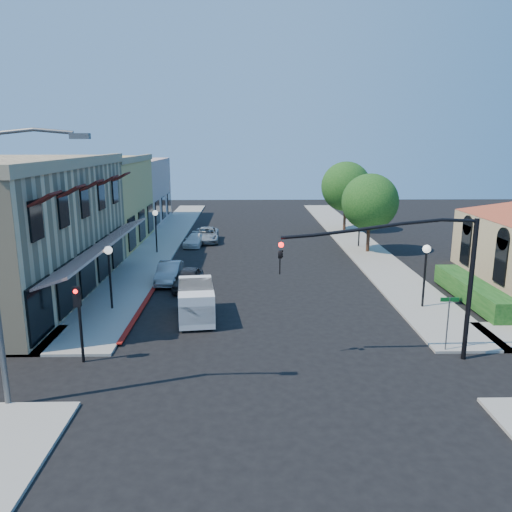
{
  "coord_description": "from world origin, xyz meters",
  "views": [
    {
      "loc": [
        -1.16,
        -17.93,
        9.01
      ],
      "look_at": [
        -0.63,
        9.74,
        2.6
      ],
      "focal_mm": 35.0,
      "sensor_mm": 36.0,
      "label": 1
    }
  ],
  "objects_px": {
    "parked_car_b": "(169,273)",
    "street_name_sign": "(448,315)",
    "signal_mast_arm": "(420,265)",
    "parked_car_c": "(195,240)",
    "secondary_signal": "(78,310)",
    "white_van": "(196,300)",
    "lamppost_left_near": "(109,262)",
    "street_tree_b": "(346,186)",
    "lamppost_right_far": "(360,216)",
    "lamppost_left_far": "(156,220)",
    "street_tree_a": "(370,202)",
    "lamppost_right_near": "(426,260)",
    "parked_car_a": "(188,279)",
    "cobra_streetlight": "(1,259)",
    "parked_car_d": "(207,235)"
  },
  "relations": [
    {
      "from": "secondary_signal",
      "to": "lamppost_left_far",
      "type": "relative_size",
      "value": 0.93
    },
    {
      "from": "lamppost_left_near",
      "to": "white_van",
      "type": "xyz_separation_m",
      "value": [
        4.73,
        -1.43,
        -1.7
      ]
    },
    {
      "from": "street_tree_a",
      "to": "parked_car_d",
      "type": "bearing_deg",
      "value": 160.24
    },
    {
      "from": "cobra_streetlight",
      "to": "lamppost_left_near",
      "type": "xyz_separation_m",
      "value": [
        0.65,
        10.0,
        -2.53
      ]
    },
    {
      "from": "parked_car_b",
      "to": "parked_car_d",
      "type": "distance_m",
      "value": 13.5
    },
    {
      "from": "street_tree_b",
      "to": "lamppost_left_far",
      "type": "xyz_separation_m",
      "value": [
        -17.3,
        -10.0,
        -1.81
      ]
    },
    {
      "from": "lamppost_left_near",
      "to": "parked_car_b",
      "type": "xyz_separation_m",
      "value": [
        2.3,
        5.45,
        -2.08
      ]
    },
    {
      "from": "lamppost_left_far",
      "to": "parked_car_b",
      "type": "xyz_separation_m",
      "value": [
        2.3,
        -8.55,
        -2.08
      ]
    },
    {
      "from": "street_name_sign",
      "to": "lamppost_right_near",
      "type": "relative_size",
      "value": 0.7
    },
    {
      "from": "street_tree_a",
      "to": "secondary_signal",
      "type": "height_order",
      "value": "street_tree_a"
    },
    {
      "from": "street_name_sign",
      "to": "lamppost_left_far",
      "type": "xyz_separation_m",
      "value": [
        -16.0,
        19.8,
        1.04
      ]
    },
    {
      "from": "street_tree_b",
      "to": "white_van",
      "type": "relative_size",
      "value": 1.67
    },
    {
      "from": "cobra_streetlight",
      "to": "lamppost_left_far",
      "type": "xyz_separation_m",
      "value": [
        0.65,
        24.0,
        -2.53
      ]
    },
    {
      "from": "parked_car_b",
      "to": "street_tree_b",
      "type": "bearing_deg",
      "value": 51.13
    },
    {
      "from": "street_tree_a",
      "to": "lamppost_right_far",
      "type": "height_order",
      "value": "street_tree_a"
    },
    {
      "from": "lamppost_right_near",
      "to": "parked_car_c",
      "type": "height_order",
      "value": "lamppost_right_near"
    },
    {
      "from": "secondary_signal",
      "to": "parked_car_d",
      "type": "distance_m",
      "value": 25.73
    },
    {
      "from": "parked_car_a",
      "to": "street_tree_a",
      "type": "bearing_deg",
      "value": 41.7
    },
    {
      "from": "signal_mast_arm",
      "to": "street_tree_a",
      "type": "bearing_deg",
      "value": 81.83
    },
    {
      "from": "parked_car_a",
      "to": "lamppost_left_near",
      "type": "bearing_deg",
      "value": -127.39
    },
    {
      "from": "white_van",
      "to": "parked_car_c",
      "type": "bearing_deg",
      "value": 95.96
    },
    {
      "from": "street_name_sign",
      "to": "lamppost_left_far",
      "type": "distance_m",
      "value": 25.48
    },
    {
      "from": "parked_car_c",
      "to": "parked_car_d",
      "type": "relative_size",
      "value": 0.79
    },
    {
      "from": "lamppost_left_near",
      "to": "parked_car_c",
      "type": "relative_size",
      "value": 0.99
    },
    {
      "from": "lamppost_left_far",
      "to": "street_name_sign",
      "type": "bearing_deg",
      "value": -51.06
    },
    {
      "from": "street_tree_b",
      "to": "lamppost_right_far",
      "type": "xyz_separation_m",
      "value": [
        -0.3,
        -8.0,
        -1.81
      ]
    },
    {
      "from": "street_tree_a",
      "to": "street_tree_b",
      "type": "height_order",
      "value": "street_tree_b"
    },
    {
      "from": "street_tree_a",
      "to": "lamppost_right_near",
      "type": "relative_size",
      "value": 1.82
    },
    {
      "from": "cobra_streetlight",
      "to": "parked_car_a",
      "type": "height_order",
      "value": "cobra_streetlight"
    },
    {
      "from": "secondary_signal",
      "to": "lamppost_left_near",
      "type": "bearing_deg",
      "value": 94.34
    },
    {
      "from": "lamppost_right_far",
      "to": "secondary_signal",
      "type": "bearing_deg",
      "value": -126.14
    },
    {
      "from": "white_van",
      "to": "parked_car_c",
      "type": "distance_m",
      "value": 18.53
    },
    {
      "from": "parked_car_b",
      "to": "lamppost_left_near",
      "type": "bearing_deg",
      "value": -112.77
    },
    {
      "from": "street_tree_b",
      "to": "parked_car_b",
      "type": "height_order",
      "value": "street_tree_b"
    },
    {
      "from": "secondary_signal",
      "to": "street_name_sign",
      "type": "distance_m",
      "value": 15.53
    },
    {
      "from": "street_tree_b",
      "to": "secondary_signal",
      "type": "relative_size",
      "value": 2.11
    },
    {
      "from": "parked_car_a",
      "to": "cobra_streetlight",
      "type": "bearing_deg",
      "value": -101.88
    },
    {
      "from": "parked_car_b",
      "to": "street_name_sign",
      "type": "bearing_deg",
      "value": -39.31
    },
    {
      "from": "signal_mast_arm",
      "to": "parked_car_c",
      "type": "bearing_deg",
      "value": 116.18
    },
    {
      "from": "street_name_sign",
      "to": "parked_car_a",
      "type": "bearing_deg",
      "value": 141.45
    },
    {
      "from": "lamppost_right_far",
      "to": "lamppost_left_far",
      "type": "bearing_deg",
      "value": -173.29
    },
    {
      "from": "street_tree_a",
      "to": "lamppost_left_far",
      "type": "distance_m",
      "value": 17.36
    },
    {
      "from": "street_tree_b",
      "to": "lamppost_right_far",
      "type": "distance_m",
      "value": 8.21
    },
    {
      "from": "street_name_sign",
      "to": "lamppost_left_near",
      "type": "distance_m",
      "value": 17.05
    },
    {
      "from": "signal_mast_arm",
      "to": "lamppost_right_far",
      "type": "distance_m",
      "value": 22.7
    },
    {
      "from": "street_tree_a",
      "to": "lamppost_left_near",
      "type": "height_order",
      "value": "street_tree_a"
    },
    {
      "from": "lamppost_left_near",
      "to": "parked_car_c",
      "type": "bearing_deg",
      "value": 80.65
    },
    {
      "from": "lamppost_left_far",
      "to": "lamppost_right_near",
      "type": "bearing_deg",
      "value": -39.47
    },
    {
      "from": "lamppost_left_near",
      "to": "parked_car_a",
      "type": "relative_size",
      "value": 0.96
    },
    {
      "from": "white_van",
      "to": "parked_car_b",
      "type": "relative_size",
      "value": 1.06
    }
  ]
}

